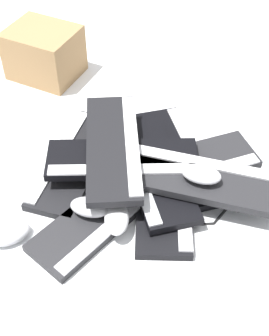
{
  "coord_description": "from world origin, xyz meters",
  "views": [
    {
      "loc": [
        -0.51,
        0.77,
        1.03
      ],
      "look_at": [
        0.0,
        -0.02,
        0.06
      ],
      "focal_mm": 50.0,
      "sensor_mm": 36.0,
      "label": 1
    }
  ],
  "objects": [
    {
      "name": "ground_plane",
      "position": [
        0.0,
        0.0,
        0.0
      ],
      "size": [
        3.2,
        3.2,
        0.0
      ],
      "primitive_type": "plane",
      "color": "white"
    },
    {
      "name": "mouse_3",
      "position": [
        -0.05,
        0.15,
        0.05
      ],
      "size": [
        0.12,
        0.13,
        0.04
      ],
      "primitive_type": "ellipsoid",
      "rotation": [
        0.0,
        0.0,
        5.28
      ],
      "color": "silver",
      "rests_on": "keyboard_1"
    },
    {
      "name": "keyboard_8",
      "position": [
        0.08,
        -0.03,
        0.1
      ],
      "size": [
        0.38,
        0.44,
        0.03
      ],
      "color": "black",
      "rests_on": "keyboard_6"
    },
    {
      "name": "keyboard_1",
      "position": [
        0.01,
        0.14,
        0.01
      ],
      "size": [
        0.21,
        0.46,
        0.03
      ],
      "color": "#232326",
      "rests_on": "ground"
    },
    {
      "name": "mouse_1",
      "position": [
        0.26,
        -0.24,
        0.02
      ],
      "size": [
        0.13,
        0.11,
        0.04
      ],
      "primitive_type": "ellipsoid",
      "rotation": [
        0.0,
        0.0,
        2.66
      ],
      "color": "black",
      "rests_on": "ground"
    },
    {
      "name": "keyboard_3",
      "position": [
        -0.05,
        -0.17,
        0.01
      ],
      "size": [
        0.43,
        0.41,
        0.03
      ],
      "color": "black",
      "rests_on": "ground"
    },
    {
      "name": "keyboard_4",
      "position": [
        -0.11,
        -0.12,
        0.04
      ],
      "size": [
        0.39,
        0.44,
        0.03
      ],
      "color": "#232326",
      "rests_on": "keyboard_3"
    },
    {
      "name": "keyboard_7",
      "position": [
        -0.18,
        -0.08,
        0.07
      ],
      "size": [
        0.46,
        0.27,
        0.03
      ],
      "color": "#232326",
      "rests_on": "keyboard_4"
    },
    {
      "name": "mouse_0",
      "position": [
        0.17,
        0.33,
        0.02
      ],
      "size": [
        0.11,
        0.13,
        0.04
      ],
      "primitive_type": "ellipsoid",
      "rotation": [
        0.0,
        0.0,
        4.24
      ],
      "color": "#B7B7BC",
      "rests_on": "ground"
    },
    {
      "name": "cable_0",
      "position": [
        -0.09,
        -0.13,
        0.0
      ],
      "size": [
        0.47,
        0.39,
        0.01
      ],
      "color": "black",
      "rests_on": "ground"
    },
    {
      "name": "mouse_2",
      "position": [
        0.03,
        0.16,
        0.05
      ],
      "size": [
        0.13,
        0.1,
        0.04
      ],
      "primitive_type": "ellipsoid",
      "rotation": [
        0.0,
        0.0,
        0.34
      ],
      "color": "#B7B7BC",
      "rests_on": "keyboard_1"
    },
    {
      "name": "cardboard_box",
      "position": [
        0.59,
        -0.32,
        0.09
      ],
      "size": [
        0.27,
        0.23,
        0.18
      ],
      "primitive_type": "cube",
      "rotation": [
        0.0,
        0.0,
        3.26
      ],
      "color": "#9E774C",
      "rests_on": "ground"
    },
    {
      "name": "keyboard_5",
      "position": [
        -0.04,
        -0.06,
        0.04
      ],
      "size": [
        0.42,
        0.41,
        0.03
      ],
      "color": "black",
      "rests_on": "keyboard_2"
    },
    {
      "name": "keyboard_6",
      "position": [
        0.05,
        -0.02,
        0.07
      ],
      "size": [
        0.45,
        0.37,
        0.03
      ],
      "color": "black",
      "rests_on": "keyboard_5"
    },
    {
      "name": "keyboard_2",
      "position": [
        -0.1,
        -0.02,
        0.01
      ],
      "size": [
        0.36,
        0.45,
        0.03
      ],
      "color": "black",
      "rests_on": "ground"
    },
    {
      "name": "keyboard_0",
      "position": [
        0.2,
        0.01,
        0.01
      ],
      "size": [
        0.26,
        0.46,
        0.03
      ],
      "color": "black",
      "rests_on": "ground"
    },
    {
      "name": "mouse_4",
      "position": [
        -0.19,
        -0.06,
        0.11
      ],
      "size": [
        0.12,
        0.09,
        0.04
      ],
      "primitive_type": "ellipsoid",
      "rotation": [
        0.0,
        0.0,
        3.4
      ],
      "color": "#B7B7BC",
      "rests_on": "keyboard_7"
    }
  ]
}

